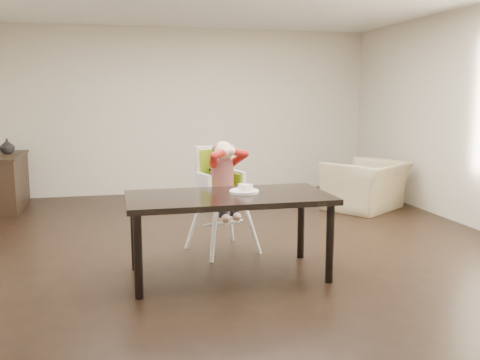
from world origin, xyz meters
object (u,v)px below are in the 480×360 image
object	(u,v)px
armchair	(366,177)
high_chair	(221,174)
dining_table	(229,204)
sideboard	(8,182)

from	to	relation	value
armchair	high_chair	bearing A→B (deg)	-1.80
high_chair	armchair	xyz separation A→B (m)	(2.41, 1.53, -0.36)
dining_table	armchair	xyz separation A→B (m)	(2.51, 2.33, -0.21)
high_chair	sideboard	bearing A→B (deg)	115.91
armchair	dining_table	bearing A→B (deg)	8.85
dining_table	armchair	size ratio (longest dim) A/B	1.70
high_chair	sideboard	xyz separation A→B (m)	(-2.57, 2.70, -0.42)
dining_table	high_chair	bearing A→B (deg)	83.42
high_chair	armchair	bearing A→B (deg)	14.69
armchair	sideboard	size ratio (longest dim) A/B	0.84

